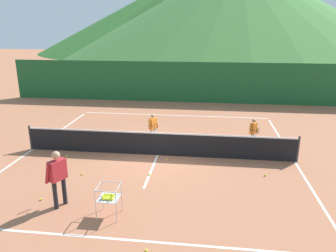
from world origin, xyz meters
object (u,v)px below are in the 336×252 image
Objects in this scene: tennis_ball_6 at (82,174)px; student_1 at (253,130)px; instructor at (58,174)px; tennis_ball_0 at (146,250)px; tennis_net at (158,144)px; tennis_ball_3 at (149,175)px; tennis_ball_2 at (167,159)px; tennis_ball_7 at (265,175)px; student_0 at (153,125)px; tennis_ball_5 at (41,199)px; tennis_ball_1 at (67,156)px; ball_cart at (108,197)px.

student_1 is at bearing 30.13° from tennis_ball_6.
instructor is 25.07× the size of tennis_ball_0.
tennis_ball_3 is at bearing -89.64° from tennis_net.
tennis_ball_6 is (-2.81, -1.67, 0.00)m from tennis_ball_2.
tennis_ball_7 is (4.03, 0.47, 0.00)m from tennis_ball_3.
student_0 is 4.37m from student_1.
tennis_ball_2 is (-0.20, 5.41, 0.00)m from tennis_ball_0.
student_0 is at bearing 106.52° from tennis_net.
tennis_net is 161.31× the size of tennis_ball_3.
tennis_net reaches higher than tennis_ball_5.
tennis_ball_1 and tennis_ball_7 have the same top height.
tennis_net is at bearing 96.41° from tennis_ball_0.
student_1 is at bearing 91.98° from tennis_ball_7.
ball_cart is at bearing -13.44° from tennis_ball_5.
tennis_ball_5 is at bearing -78.72° from tennis_ball_1.
ball_cart is (-4.57, -6.04, -0.18)m from student_1.
student_0 is at bearing 114.70° from tennis_ball_2.
tennis_net is 4.59m from ball_cart.
tennis_ball_2 is at bearing 46.04° from tennis_ball_5.
ball_cart is at bearing -54.23° from tennis_ball_6.
ball_cart is 2.77m from tennis_ball_3.
tennis_net reaches higher than tennis_ball_7.
student_0 is 19.80× the size of tennis_ball_7.
student_0 reaches higher than tennis_ball_0.
ball_cart is 4.92m from tennis_ball_1.
tennis_ball_3 and tennis_ball_7 have the same top height.
student_0 is 19.80× the size of tennis_ball_2.
tennis_ball_6 is at bearing -149.87° from student_1.
instructor is 6.89m from tennis_ball_7.
tennis_ball_5 is at bearing -107.39° from tennis_ball_6.
student_1 is 5.25m from tennis_ball_3.
tennis_ball_6 is (-0.16, 2.06, -0.99)m from instructor.
student_1 is 18.49× the size of tennis_ball_5.
tennis_ball_5 is (-2.30, 0.55, -0.55)m from ball_cart.
tennis_ball_6 is at bearing -174.03° from tennis_ball_3.
ball_cart reaches higher than tennis_ball_1.
tennis_net is 3.22m from tennis_ball_6.
tennis_net is 8.14× the size of student_0.
tennis_ball_0 is (1.09, -7.35, -0.78)m from student_0.
tennis_ball_6 is (-6.29, -3.65, -0.72)m from student_1.
tennis_ball_0 is at bearing -51.16° from tennis_ball_6.
instructor is 1.27× the size of student_0.
tennis_ball_6 is at bearing 125.77° from ball_cart.
student_0 is 19.80× the size of tennis_ball_6.
ball_cart is 5.64m from tennis_ball_7.
tennis_ball_1 is at bearing 101.28° from tennis_ball_5.
tennis_net is 161.31× the size of tennis_ball_2.
instructor is at bearing -125.40° from tennis_ball_2.
tennis_ball_5 is (-0.74, 0.22, -0.99)m from instructor.
tennis_ball_5 is (-3.39, -3.51, 0.00)m from tennis_ball_2.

